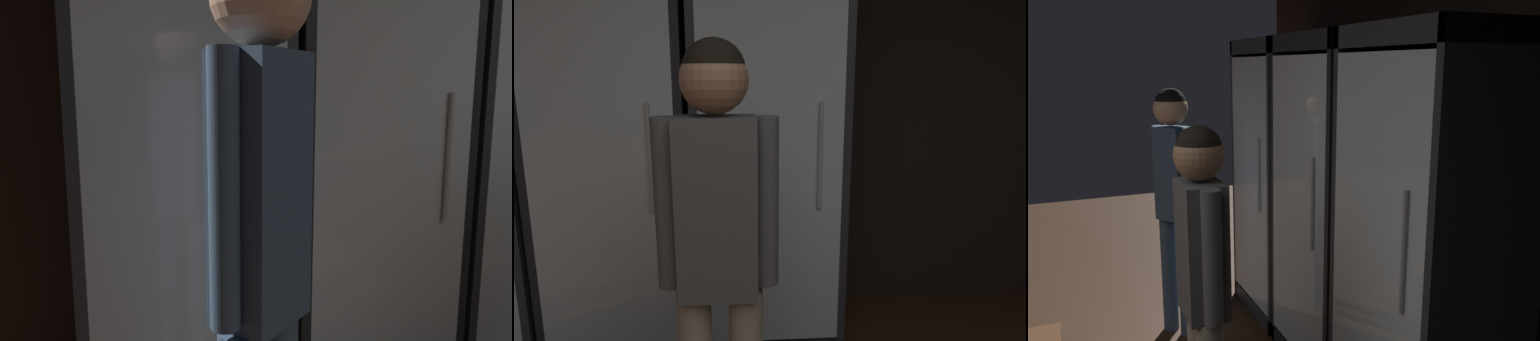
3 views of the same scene
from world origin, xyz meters
TOP-DOWN VIEW (x-y plane):
  - wall_back at (0.00, 3.03)m, footprint 6.00×0.06m
  - cooler_left at (-1.20, 2.72)m, footprint 0.76×0.64m
  - cooler_center at (-0.42, 2.72)m, footprint 0.76×0.64m
  - shopper_near at (-0.64, 1.67)m, footprint 0.38×0.21m

SIDE VIEW (x-z plane):
  - shopper_near at x=-0.64m, z-range 0.17..1.73m
  - cooler_left at x=-1.20m, z-range -0.03..1.94m
  - cooler_center at x=-0.42m, z-range -0.02..1.94m
  - wall_back at x=0.00m, z-range 0.00..2.80m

